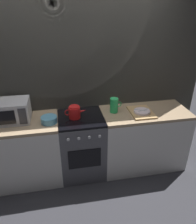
% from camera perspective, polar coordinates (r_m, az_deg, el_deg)
% --- Properties ---
extents(ground_plane, '(8.00, 8.00, 0.00)m').
position_cam_1_polar(ground_plane, '(3.35, -4.03, -14.99)').
color(ground_plane, '#2D2D33').
extents(back_wall, '(3.60, 0.05, 2.40)m').
position_cam_1_polar(back_wall, '(3.00, -5.53, 6.65)').
color(back_wall, '#B2AD9E').
rests_on(back_wall, ground_plane).
extents(counter_left, '(1.20, 0.60, 0.90)m').
position_cam_1_polar(counter_left, '(3.13, -21.15, -9.96)').
color(counter_left, silver).
rests_on(counter_left, ground_plane).
extents(stove_unit, '(0.60, 0.63, 0.90)m').
position_cam_1_polar(stove_unit, '(3.06, -4.29, -8.74)').
color(stove_unit, '#4C4C51').
rests_on(stove_unit, ground_plane).
extents(counter_right, '(1.20, 0.60, 0.90)m').
position_cam_1_polar(counter_right, '(3.26, 11.71, -6.85)').
color(counter_right, silver).
rests_on(counter_right, ground_plane).
extents(microwave, '(0.46, 0.35, 0.27)m').
position_cam_1_polar(microwave, '(2.88, -22.20, 0.21)').
color(microwave, '#B2B2B7').
rests_on(microwave, counter_left).
extents(kettle, '(0.28, 0.15, 0.17)m').
position_cam_1_polar(kettle, '(2.78, -6.23, -0.03)').
color(kettle, red).
rests_on(kettle, stove_unit).
extents(mixing_bowl, '(0.20, 0.20, 0.08)m').
position_cam_1_polar(mixing_bowl, '(2.74, -12.85, -1.99)').
color(mixing_bowl, teal).
rests_on(mixing_bowl, counter_left).
extents(pitcher, '(0.16, 0.11, 0.20)m').
position_cam_1_polar(pitcher, '(2.91, 4.30, 1.80)').
color(pitcher, green).
rests_on(pitcher, counter_right).
extents(dish_pile, '(0.30, 0.40, 0.06)m').
position_cam_1_polar(dish_pile, '(2.96, 11.46, 0.03)').
color(dish_pile, tan).
rests_on(dish_pile, counter_right).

